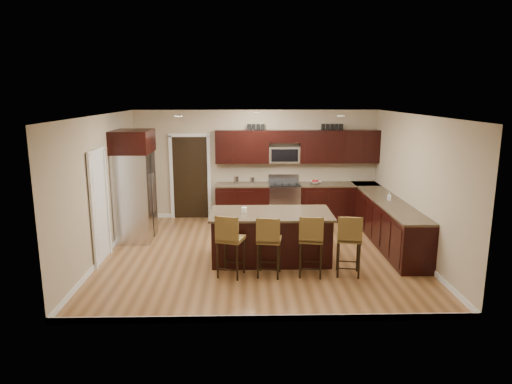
{
  "coord_description": "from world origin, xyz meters",
  "views": [
    {
      "loc": [
        -0.28,
        -8.51,
        3.08
      ],
      "look_at": [
        -0.06,
        0.4,
        1.16
      ],
      "focal_mm": 32.0,
      "sensor_mm": 36.0,
      "label": 1
    }
  ],
  "objects_px": {
    "range": "(284,201)",
    "island": "(271,238)",
    "stool_right": "(311,239)",
    "stool_mid": "(269,240)",
    "stool_left": "(229,239)",
    "refrigerator": "(135,185)",
    "stool_extra": "(349,239)"
  },
  "relations": [
    {
      "from": "island",
      "to": "stool_left",
      "type": "distance_m",
      "value": 1.16
    },
    {
      "from": "range",
      "to": "refrigerator",
      "type": "xyz_separation_m",
      "value": [
        -3.3,
        -1.45,
        0.73
      ]
    },
    {
      "from": "range",
      "to": "island",
      "type": "xyz_separation_m",
      "value": [
        -0.48,
        -2.76,
        -0.04
      ]
    },
    {
      "from": "stool_mid",
      "to": "stool_extra",
      "type": "height_order",
      "value": "stool_extra"
    },
    {
      "from": "stool_left",
      "to": "stool_extra",
      "type": "distance_m",
      "value": 2.03
    },
    {
      "from": "stool_left",
      "to": "stool_mid",
      "type": "height_order",
      "value": "stool_left"
    },
    {
      "from": "stool_right",
      "to": "stool_mid",
      "type": "bearing_deg",
      "value": -170.9
    },
    {
      "from": "stool_mid",
      "to": "stool_right",
      "type": "distance_m",
      "value": 0.72
    },
    {
      "from": "stool_mid",
      "to": "stool_left",
      "type": "bearing_deg",
      "value": -170.76
    },
    {
      "from": "island",
      "to": "refrigerator",
      "type": "height_order",
      "value": "refrigerator"
    },
    {
      "from": "range",
      "to": "refrigerator",
      "type": "relative_size",
      "value": 0.47
    },
    {
      "from": "island",
      "to": "stool_right",
      "type": "distance_m",
      "value": 1.08
    },
    {
      "from": "range",
      "to": "stool_mid",
      "type": "distance_m",
      "value": 3.65
    },
    {
      "from": "range",
      "to": "stool_right",
      "type": "relative_size",
      "value": 1.03
    },
    {
      "from": "stool_left",
      "to": "stool_right",
      "type": "relative_size",
      "value": 1.02
    },
    {
      "from": "stool_right",
      "to": "range",
      "type": "bearing_deg",
      "value": 101.62
    },
    {
      "from": "refrigerator",
      "to": "stool_left",
      "type": "bearing_deg",
      "value": -46.09
    },
    {
      "from": "stool_left",
      "to": "stool_right",
      "type": "distance_m",
      "value": 1.38
    },
    {
      "from": "stool_right",
      "to": "refrigerator",
      "type": "relative_size",
      "value": 0.46
    },
    {
      "from": "range",
      "to": "island",
      "type": "bearing_deg",
      "value": -99.92
    },
    {
      "from": "stool_mid",
      "to": "refrigerator",
      "type": "distance_m",
      "value": 3.52
    },
    {
      "from": "stool_left",
      "to": "stool_extra",
      "type": "height_order",
      "value": "stool_left"
    },
    {
      "from": "stool_left",
      "to": "stool_right",
      "type": "xyz_separation_m",
      "value": [
        1.38,
        -0.0,
        -0.01
      ]
    },
    {
      "from": "island",
      "to": "stool_right",
      "type": "bearing_deg",
      "value": -52.76
    },
    {
      "from": "refrigerator",
      "to": "range",
      "type": "bearing_deg",
      "value": 23.74
    },
    {
      "from": "island",
      "to": "stool_extra",
      "type": "relative_size",
      "value": 2.09
    },
    {
      "from": "range",
      "to": "stool_mid",
      "type": "relative_size",
      "value": 1.04
    },
    {
      "from": "range",
      "to": "stool_left",
      "type": "bearing_deg",
      "value": -108.87
    },
    {
      "from": "stool_left",
      "to": "stool_mid",
      "type": "distance_m",
      "value": 0.66
    },
    {
      "from": "island",
      "to": "stool_left",
      "type": "bearing_deg",
      "value": -131.4
    },
    {
      "from": "stool_left",
      "to": "stool_mid",
      "type": "relative_size",
      "value": 1.03
    },
    {
      "from": "stool_right",
      "to": "refrigerator",
      "type": "distance_m",
      "value": 4.1
    }
  ]
}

